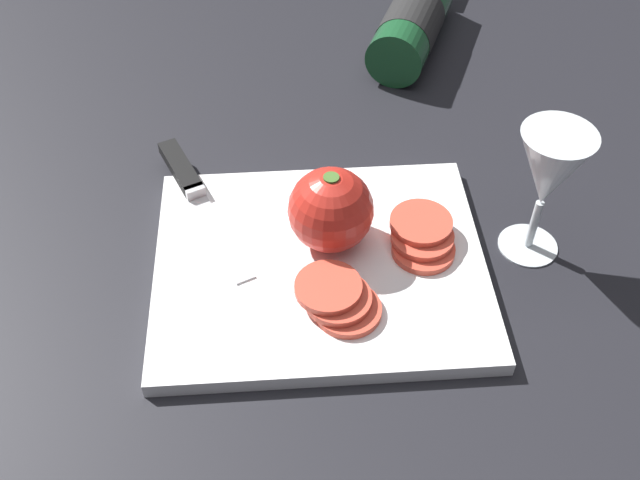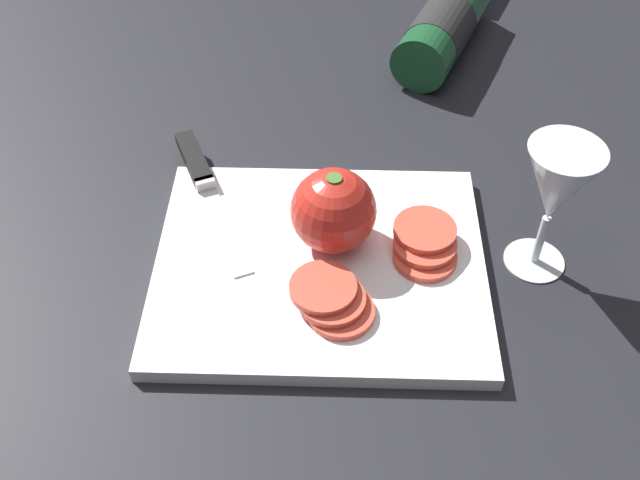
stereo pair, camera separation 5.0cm
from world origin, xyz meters
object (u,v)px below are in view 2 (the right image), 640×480
(wine_bottle, at_px, (445,25))
(wine_glass, at_px, (556,190))
(knife, at_px, (200,172))
(tomato_slice_stack_near, at_px, (425,243))
(tomato_slice_stack_far, at_px, (332,300))
(whole_tomato, at_px, (333,211))

(wine_bottle, distance_m, wine_glass, 0.42)
(knife, height_order, tomato_slice_stack_near, tomato_slice_stack_near)
(wine_bottle, height_order, knife, wine_bottle)
(wine_glass, height_order, tomato_slice_stack_near, wine_glass)
(wine_bottle, distance_m, tomato_slice_stack_near, 0.42)
(wine_glass, xyz_separation_m, tomato_slice_stack_far, (0.21, 0.08, -0.07))
(wine_glass, height_order, knife, wine_glass)
(wine_bottle, relative_size, tomato_slice_stack_near, 3.67)
(whole_tomato, relative_size, tomato_slice_stack_far, 1.07)
(wine_bottle, height_order, whole_tomato, whole_tomato)
(tomato_slice_stack_near, bearing_deg, wine_bottle, -97.72)
(whole_tomato, bearing_deg, tomato_slice_stack_near, 172.75)
(wine_bottle, distance_m, tomato_slice_stack_far, 0.51)
(wine_glass, xyz_separation_m, knife, (0.37, -0.11, -0.08))
(wine_bottle, distance_m, whole_tomato, 0.43)
(wine_bottle, height_order, tomato_slice_stack_far, wine_bottle)
(wine_glass, bearing_deg, tomato_slice_stack_near, 2.07)
(wine_glass, distance_m, whole_tomato, 0.22)
(wine_bottle, relative_size, tomato_slice_stack_far, 3.96)
(wine_bottle, height_order, wine_glass, wine_glass)
(tomato_slice_stack_far, bearing_deg, whole_tomato, -89.79)
(wine_glass, bearing_deg, tomato_slice_stack_far, 20.87)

